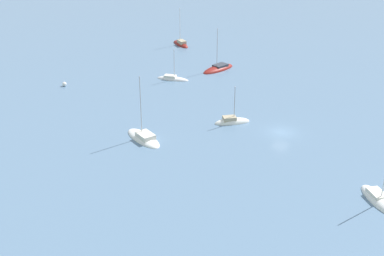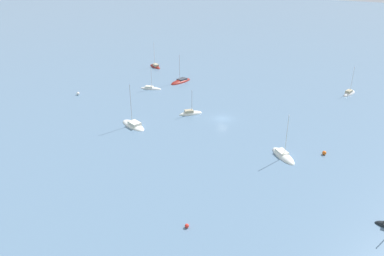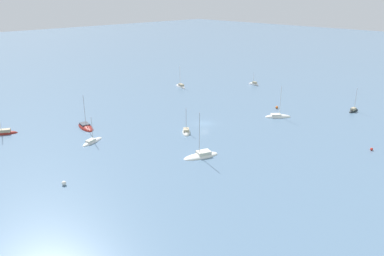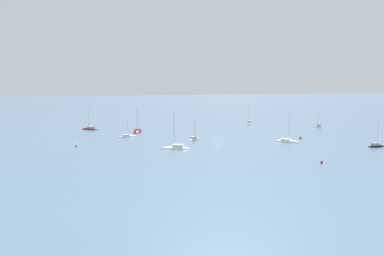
% 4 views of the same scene
% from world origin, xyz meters
% --- Properties ---
extents(ground_plane, '(600.00, 600.00, 0.00)m').
position_xyz_m(ground_plane, '(0.00, 0.00, 0.00)').
color(ground_plane, slate).
extents(sailboat_0, '(4.40, 8.75, 9.75)m').
position_xyz_m(sailboat_0, '(24.94, -19.93, 0.07)').
color(sailboat_0, maroon).
rests_on(sailboat_0, ground_plane).
extents(sailboat_1, '(5.15, 1.58, 7.88)m').
position_xyz_m(sailboat_1, '(-40.15, 23.78, 0.13)').
color(sailboat_1, black).
rests_on(sailboat_1, ground_plane).
extents(sailboat_2, '(5.50, 5.77, 7.19)m').
position_xyz_m(sailboat_2, '(8.34, 1.48, 0.10)').
color(sailboat_2, white).
rests_on(sailboat_2, ground_plane).
extents(sailboat_3, '(1.66, 4.60, 5.45)m').
position_xyz_m(sailboat_3, '(-46.33, -18.01, 0.11)').
color(sailboat_3, silver).
rests_on(sailboat_3, ground_plane).
extents(sailboat_4, '(8.72, 5.44, 10.83)m').
position_xyz_m(sailboat_4, '(16.29, 14.63, 0.13)').
color(sailboat_4, white).
rests_on(sailboat_4, ground_plane).
extents(sailboat_5, '(3.36, 6.73, 8.93)m').
position_xyz_m(sailboat_5, '(-23.63, -35.36, 0.13)').
color(sailboat_5, silver).
rests_on(sailboat_5, ground_plane).
extents(sailboat_6, '(7.26, 6.73, 10.04)m').
position_xyz_m(sailboat_6, '(-19.09, 10.89, 0.08)').
color(sailboat_6, white).
rests_on(sailboat_6, ground_plane).
extents(sailboat_7, '(6.88, 4.87, 9.62)m').
position_xyz_m(sailboat_7, '(42.33, -30.04, 0.13)').
color(sailboat_7, maroon).
rests_on(sailboat_7, ground_plane).
extents(sailboat_8, '(6.83, 3.85, 6.87)m').
position_xyz_m(sailboat_8, '(29.08, -9.45, 0.08)').
color(sailboat_8, silver).
rests_on(sailboat_8, ground_plane).
extents(mooring_buoy_0, '(0.85, 0.85, 0.85)m').
position_xyz_m(mooring_buoy_0, '(43.88, 5.82, 0.43)').
color(mooring_buoy_0, white).
rests_on(mooring_buoy_0, ground_plane).
extents(mooring_buoy_1, '(0.64, 0.64, 0.64)m').
position_xyz_m(mooring_buoy_1, '(-13.82, 39.39, 0.32)').
color(mooring_buoy_1, red).
rests_on(mooring_buoy_1, ground_plane).
extents(mooring_buoy_2, '(0.83, 0.83, 0.83)m').
position_xyz_m(mooring_buoy_2, '(-26.01, 5.95, 0.42)').
color(mooring_buoy_2, orange).
rests_on(mooring_buoy_2, ground_plane).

